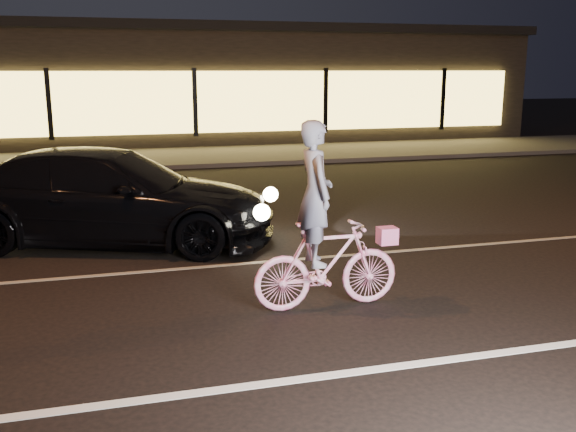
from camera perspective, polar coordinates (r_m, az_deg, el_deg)
name	(u,v)px	position (r m, az deg, el deg)	size (l,w,h in m)	color
ground	(369,306)	(7.50, 7.19, -7.97)	(90.00, 90.00, 0.00)	black
lane_stripe_near	(431,362)	(6.26, 12.60, -12.55)	(60.00, 0.12, 0.01)	silver
lane_stripe_far	(315,258)	(9.27, 2.44, -3.74)	(60.00, 0.10, 0.01)	gray
sidewalk	(204,156)	(19.81, -7.44, 5.28)	(30.00, 4.00, 0.12)	#383533
storefront	(180,83)	(25.57, -9.54, 11.61)	(25.40, 8.42, 4.20)	black
cyclist	(324,243)	(7.18, 3.20, -2.45)	(1.70, 0.58, 2.14)	#FF3280
sedan	(110,197)	(10.29, -15.51, 1.65)	(5.46, 3.62, 1.47)	black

